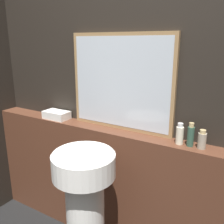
{
  "coord_description": "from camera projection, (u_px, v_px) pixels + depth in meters",
  "views": [
    {
      "loc": [
        0.86,
        0.03,
        1.61
      ],
      "look_at": [
        0.01,
        1.44,
        1.14
      ],
      "focal_mm": 40.0,
      "sensor_mm": 36.0,
      "label": 1
    }
  ],
  "objects": [
    {
      "name": "wall_back",
      "position": [
        124.0,
        91.0,
        1.85
      ],
      "size": [
        8.0,
        0.06,
        2.5
      ],
      "color": "black",
      "rests_on": "ground_plane"
    },
    {
      "name": "vanity_counter",
      "position": [
        116.0,
        189.0,
        1.97
      ],
      "size": [
        2.42,
        0.16,
        0.97
      ],
      "color": "#512D1E",
      "rests_on": "ground_plane"
    },
    {
      "name": "pedestal_sink",
      "position": [
        85.0,
        209.0,
        1.6
      ],
      "size": [
        0.39,
        0.39,
        0.97
      ],
      "color": "white",
      "rests_on": "ground_plane"
    },
    {
      "name": "mirror",
      "position": [
        121.0,
        83.0,
        1.79
      ],
      "size": [
        0.81,
        0.03,
        0.7
      ],
      "color": "#937047",
      "rests_on": "vanity_counter"
    },
    {
      "name": "towel_stack",
      "position": [
        57.0,
        115.0,
        2.12
      ],
      "size": [
        0.22,
        0.13,
        0.07
      ],
      "color": "silver",
      "rests_on": "vanity_counter"
    },
    {
      "name": "shampoo_bottle",
      "position": [
        180.0,
        134.0,
        1.59
      ],
      "size": [
        0.05,
        0.05,
        0.14
      ],
      "color": "beige",
      "rests_on": "vanity_counter"
    },
    {
      "name": "conditioner_bottle",
      "position": [
        191.0,
        135.0,
        1.55
      ],
      "size": [
        0.04,
        0.04,
        0.15
      ],
      "color": "#2D4C3D",
      "rests_on": "vanity_counter"
    },
    {
      "name": "lotion_bottle",
      "position": [
        202.0,
        140.0,
        1.52
      ],
      "size": [
        0.05,
        0.05,
        0.12
      ],
      "color": "gray",
      "rests_on": "vanity_counter"
    }
  ]
}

